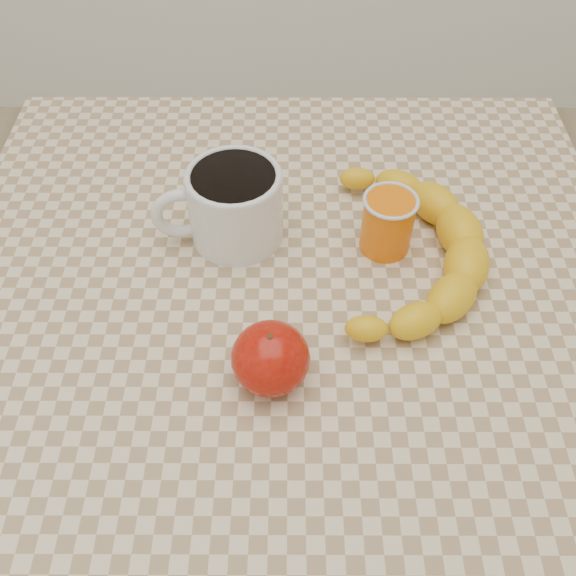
{
  "coord_description": "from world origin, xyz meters",
  "views": [
    {
      "loc": [
        0.0,
        -0.46,
        1.3
      ],
      "look_at": [
        0.0,
        0.0,
        0.77
      ],
      "focal_mm": 40.0,
      "sensor_mm": 36.0,
      "label": 1
    }
  ],
  "objects_px": {
    "orange_juice_glass": "(388,222)",
    "apple": "(271,358)",
    "coffee_mug": "(233,203)",
    "table": "(288,344)",
    "banana": "(405,248)"
  },
  "relations": [
    {
      "from": "orange_juice_glass",
      "to": "apple",
      "type": "height_order",
      "value": "orange_juice_glass"
    },
    {
      "from": "table",
      "to": "orange_juice_glass",
      "type": "xyz_separation_m",
      "value": [
        0.12,
        0.08,
        0.12
      ]
    },
    {
      "from": "table",
      "to": "orange_juice_glass",
      "type": "bearing_deg",
      "value": 36.28
    },
    {
      "from": "table",
      "to": "banana",
      "type": "height_order",
      "value": "banana"
    },
    {
      "from": "coffee_mug",
      "to": "apple",
      "type": "bearing_deg",
      "value": -76.82
    },
    {
      "from": "table",
      "to": "orange_juice_glass",
      "type": "height_order",
      "value": "orange_juice_glass"
    },
    {
      "from": "coffee_mug",
      "to": "banana",
      "type": "bearing_deg",
      "value": -13.48
    },
    {
      "from": "apple",
      "to": "banana",
      "type": "relative_size",
      "value": 0.27
    },
    {
      "from": "coffee_mug",
      "to": "orange_juice_glass",
      "type": "xyz_separation_m",
      "value": [
        0.18,
        -0.02,
        -0.01
      ]
    },
    {
      "from": "apple",
      "to": "banana",
      "type": "distance_m",
      "value": 0.22
    },
    {
      "from": "coffee_mug",
      "to": "banana",
      "type": "relative_size",
      "value": 0.45
    },
    {
      "from": "orange_juice_glass",
      "to": "banana",
      "type": "height_order",
      "value": "orange_juice_glass"
    },
    {
      "from": "apple",
      "to": "coffee_mug",
      "type": "bearing_deg",
      "value": 103.18
    },
    {
      "from": "orange_juice_glass",
      "to": "coffee_mug",
      "type": "bearing_deg",
      "value": 174.17
    },
    {
      "from": "apple",
      "to": "banana",
      "type": "xyz_separation_m",
      "value": [
        0.15,
        0.16,
        -0.01
      ]
    }
  ]
}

